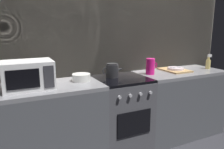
% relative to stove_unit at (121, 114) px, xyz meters
% --- Properties ---
extents(ground_plane, '(8.00, 8.00, 0.00)m').
position_rel_stove_unit_xyz_m(ground_plane, '(0.00, 0.00, -0.45)').
color(ground_plane, '#2D2D33').
extents(back_wall, '(3.60, 0.05, 2.40)m').
position_rel_stove_unit_xyz_m(back_wall, '(0.00, 0.32, 0.75)').
color(back_wall, '#A39989').
rests_on(back_wall, ground_plane).
extents(counter_left, '(1.20, 0.60, 0.90)m').
position_rel_stove_unit_xyz_m(counter_left, '(-0.90, 0.00, 0.00)').
color(counter_left, '#515459').
rests_on(counter_left, ground_plane).
extents(stove_unit, '(0.60, 0.63, 0.90)m').
position_rel_stove_unit_xyz_m(stove_unit, '(0.00, 0.00, 0.00)').
color(stove_unit, '#4C4C51').
rests_on(stove_unit, ground_plane).
extents(counter_right, '(1.20, 0.60, 0.90)m').
position_rel_stove_unit_xyz_m(counter_right, '(0.90, 0.00, 0.00)').
color(counter_right, '#515459').
rests_on(counter_right, ground_plane).
extents(microwave, '(0.46, 0.35, 0.27)m').
position_rel_stove_unit_xyz_m(microwave, '(-1.02, -0.02, 0.59)').
color(microwave, white).
rests_on(microwave, counter_left).
extents(kettle, '(0.28, 0.15, 0.17)m').
position_rel_stove_unit_xyz_m(kettle, '(-0.09, 0.07, 0.53)').
color(kettle, '#262628').
rests_on(kettle, stove_unit).
extents(mixing_bowl, '(0.20, 0.20, 0.08)m').
position_rel_stove_unit_xyz_m(mixing_bowl, '(-0.47, 0.05, 0.49)').
color(mixing_bowl, silver).
rests_on(mixing_bowl, counter_left).
extents(pitcher, '(0.16, 0.11, 0.20)m').
position_rel_stove_unit_xyz_m(pitcher, '(0.42, 0.01, 0.55)').
color(pitcher, '#E5197A').
rests_on(pitcher, counter_right).
extents(dish_pile, '(0.30, 0.40, 0.06)m').
position_rel_stove_unit_xyz_m(dish_pile, '(0.85, 0.05, 0.47)').
color(dish_pile, tan).
rests_on(dish_pile, counter_right).
extents(spray_bottle, '(0.08, 0.06, 0.20)m').
position_rel_stove_unit_xyz_m(spray_bottle, '(1.37, -0.04, 0.53)').
color(spray_bottle, '#E5CC72').
rests_on(spray_bottle, counter_right).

